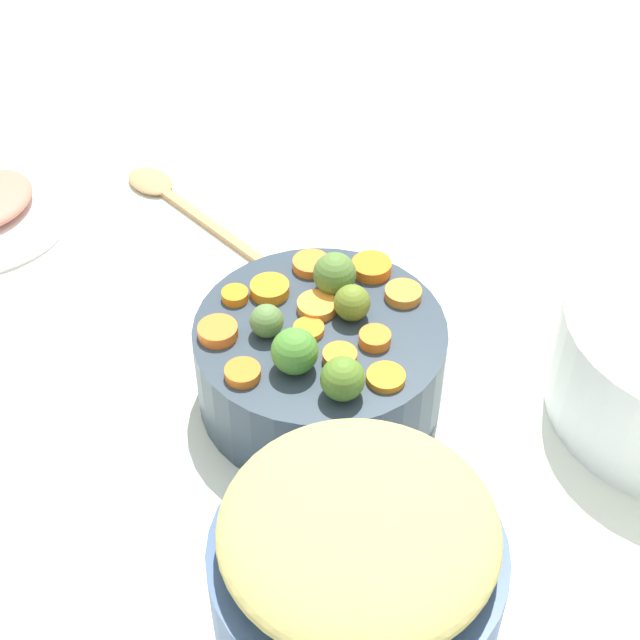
{
  "coord_description": "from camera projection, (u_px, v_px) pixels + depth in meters",
  "views": [
    {
      "loc": [
        -0.36,
        -0.54,
        0.71
      ],
      "look_at": [
        0.03,
        -0.03,
        0.12
      ],
      "focal_mm": 52.76,
      "sensor_mm": 36.0,
      "label": 1
    }
  ],
  "objects": [
    {
      "name": "carrot_slice_1",
      "position": [
        235.0,
        295.0,
        0.9
      ],
      "size": [
        0.04,
        0.04,
        0.01
      ],
      "primitive_type": "cylinder",
      "rotation": [
        0.0,
        0.0,
        2.57
      ],
      "color": "orange",
      "rests_on": "serving_bowl_carrots"
    },
    {
      "name": "wooden_spoon",
      "position": [
        178.0,
        202.0,
        1.16
      ],
      "size": [
        0.06,
        0.32,
        0.01
      ],
      "color": "#AA8255",
      "rests_on": "tabletop"
    },
    {
      "name": "brussels_sprout_3",
      "position": [
        267.0,
        321.0,
        0.86
      ],
      "size": [
        0.03,
        0.03,
        0.03
      ],
      "primitive_type": "sphere",
      "color": "#53763C",
      "rests_on": "serving_bowl_carrots"
    },
    {
      "name": "carrot_slice_7",
      "position": [
        311.0,
        264.0,
        0.93
      ],
      "size": [
        0.04,
        0.04,
        0.01
      ],
      "primitive_type": "cylinder",
      "rotation": [
        0.0,
        0.0,
        1.81
      ],
      "color": "orange",
      "rests_on": "serving_bowl_carrots"
    },
    {
      "name": "carrot_slice_3",
      "position": [
        270.0,
        289.0,
        0.9
      ],
      "size": [
        0.05,
        0.05,
        0.01
      ],
      "primitive_type": "cylinder",
      "rotation": [
        0.0,
        0.0,
        2.06
      ],
      "color": "orange",
      "rests_on": "serving_bowl_carrots"
    },
    {
      "name": "carrot_slice_2",
      "position": [
        317.0,
        306.0,
        0.89
      ],
      "size": [
        0.05,
        0.05,
        0.01
      ],
      "primitive_type": "cylinder",
      "rotation": [
        0.0,
        0.0,
        2.68
      ],
      "color": "orange",
      "rests_on": "serving_bowl_carrots"
    },
    {
      "name": "brussels_sprout_0",
      "position": [
        295.0,
        351.0,
        0.82
      ],
      "size": [
        0.04,
        0.04,
        0.04
      ],
      "primitive_type": "sphere",
      "color": "#46822E",
      "rests_on": "serving_bowl_carrots"
    },
    {
      "name": "brussels_sprout_1",
      "position": [
        352.0,
        303.0,
        0.87
      ],
      "size": [
        0.03,
        0.03,
        0.03
      ],
      "primitive_type": "sphere",
      "color": "olive",
      "rests_on": "serving_bowl_carrots"
    },
    {
      "name": "carrot_slice_5",
      "position": [
        386.0,
        377.0,
        0.82
      ],
      "size": [
        0.04,
        0.04,
        0.01
      ],
      "primitive_type": "cylinder",
      "rotation": [
        0.0,
        0.0,
        3.44
      ],
      "color": "orange",
      "rests_on": "serving_bowl_carrots"
    },
    {
      "name": "carrot_slice_9",
      "position": [
        243.0,
        373.0,
        0.82
      ],
      "size": [
        0.04,
        0.04,
        0.01
      ],
      "primitive_type": "cylinder",
      "rotation": [
        0.0,
        0.0,
        5.98
      ],
      "color": "orange",
      "rests_on": "serving_bowl_carrots"
    },
    {
      "name": "carrot_slice_6",
      "position": [
        309.0,
        329.0,
        0.87
      ],
      "size": [
        0.03,
        0.03,
        0.01
      ],
      "primitive_type": "cylinder",
      "rotation": [
        0.0,
        0.0,
        4.59
      ],
      "color": "orange",
      "rests_on": "serving_bowl_carrots"
    },
    {
      "name": "carrot_slice_0",
      "position": [
        373.0,
        269.0,
        0.93
      ],
      "size": [
        0.05,
        0.05,
        0.01
      ],
      "primitive_type": "cylinder",
      "rotation": [
        0.0,
        0.0,
        2.77
      ],
      "color": "orange",
      "rests_on": "serving_bowl_carrots"
    },
    {
      "name": "stuffing_mound",
      "position": [
        359.0,
        529.0,
        0.63
      ],
      "size": [
        0.19,
        0.19,
        0.05
      ],
      "primitive_type": "ellipsoid",
      "color": "tan",
      "rests_on": "metal_pot"
    },
    {
      "name": "carrot_slice_10",
      "position": [
        375.0,
        338.0,
        0.85
      ],
      "size": [
        0.04,
        0.04,
        0.01
      ],
      "primitive_type": "cylinder",
      "rotation": [
        0.0,
        0.0,
        5.91
      ],
      "color": "orange",
      "rests_on": "serving_bowl_carrots"
    },
    {
      "name": "carrot_slice_11",
      "position": [
        218.0,
        331.0,
        0.86
      ],
      "size": [
        0.05,
        0.05,
        0.01
      ],
      "primitive_type": "cylinder",
      "rotation": [
        0.0,
        0.0,
        2.57
      ],
      "color": "orange",
      "rests_on": "serving_bowl_carrots"
    },
    {
      "name": "serving_bowl_carrots",
      "position": [
        320.0,
        362.0,
        0.9
      ],
      "size": [
        0.24,
        0.24,
        0.09
      ],
      "primitive_type": "cylinder",
      "color": "#2C3946",
      "rests_on": "tabletop"
    },
    {
      "name": "metal_pot",
      "position": [
        355.0,
        600.0,
        0.69
      ],
      "size": [
        0.21,
        0.21,
        0.13
      ],
      "primitive_type": "cylinder",
      "color": "navy",
      "rests_on": "tabletop"
    },
    {
      "name": "carrot_slice_4",
      "position": [
        340.0,
        357.0,
        0.84
      ],
      "size": [
        0.04,
        0.04,
        0.01
      ],
      "primitive_type": "cylinder",
      "rotation": [
        0.0,
        0.0,
        0.75
      ],
      "color": "orange",
      "rests_on": "serving_bowl_carrots"
    },
    {
      "name": "brussels_sprout_2",
      "position": [
        343.0,
        379.0,
        0.8
      ],
      "size": [
        0.04,
        0.04,
        0.04
      ],
      "primitive_type": "sphere",
      "color": "#517626",
      "rests_on": "serving_bowl_carrots"
    },
    {
      "name": "brussels_sprout_4",
      "position": [
        334.0,
        273.0,
        0.9
      ],
      "size": [
        0.04,
        0.04,
        0.04
      ],
      "primitive_type": "sphere",
      "color": "#4E7130",
      "rests_on": "serving_bowl_carrots"
    },
    {
      "name": "carrot_slice_8",
      "position": [
        403.0,
        294.0,
        0.9
      ],
      "size": [
        0.05,
        0.05,
        0.01
      ],
      "primitive_type": "cylinder",
      "rotation": [
        0.0,
        0.0,
        3.81
      ],
      "color": "orange",
      "rests_on": "serving_bowl_carrots"
    },
    {
      "name": "tabletop",
      "position": [
        278.0,
        394.0,
        0.95
      ],
      "size": [
        2.4,
        2.4,
        0.02
      ],
      "primitive_type": "cube",
      "color": "silver",
      "rests_on": "ground"
    }
  ]
}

